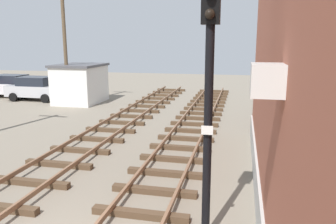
# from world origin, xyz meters

# --- Properties ---
(signal_mast) EXTENTS (0.36, 0.40, 5.73)m
(signal_mast) POSITION_xyz_m (2.56, 1.44, 3.58)
(signal_mast) COLOR black
(signal_mast) RESTS_ON ground
(control_hut) EXTENTS (3.00, 3.80, 2.76)m
(control_hut) POSITION_xyz_m (-8.09, 16.63, 1.39)
(control_hut) COLOR silver
(control_hut) RESTS_ON ground
(parked_car_silver) EXTENTS (4.20, 2.04, 1.76)m
(parked_car_silver) POSITION_xyz_m (-11.84, 16.86, 0.90)
(parked_car_silver) COLOR #B7B7BC
(parked_car_silver) RESTS_ON ground
(parked_car_white) EXTENTS (4.20, 2.04, 1.76)m
(parked_car_white) POSITION_xyz_m (-14.66, 17.73, 0.90)
(parked_car_white) COLOR silver
(parked_car_white) RESTS_ON ground
(utility_pole_far) EXTENTS (1.80, 0.24, 9.38)m
(utility_pole_far) POSITION_xyz_m (-8.53, 15.62, 4.89)
(utility_pole_far) COLOR brown
(utility_pole_far) RESTS_ON ground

